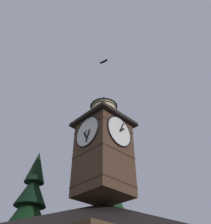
{
  "coord_description": "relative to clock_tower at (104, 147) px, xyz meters",
  "views": [
    {
      "loc": [
        12.64,
        11.5,
        2.33
      ],
      "look_at": [
        1.87,
        0.46,
        14.25
      ],
      "focal_mm": 39.27,
      "sensor_mm": 36.0,
      "label": 1
    }
  ],
  "objects": [
    {
      "name": "flying_bird_high",
      "position": [
        1.69,
        1.71,
        6.76
      ],
      "size": [
        0.32,
        0.76,
        0.13
      ],
      "color": "black"
    },
    {
      "name": "moon",
      "position": [
        -13.27,
        -32.24,
        5.13
      ],
      "size": [
        1.97,
        1.97,
        1.97
      ],
      "color": "silver"
    },
    {
      "name": "clock_tower",
      "position": [
        0.0,
        0.0,
        0.0
      ],
      "size": [
        3.91,
        3.91,
        8.74
      ],
      "color": "#4C3323",
      "rests_on": "building_main"
    }
  ]
}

